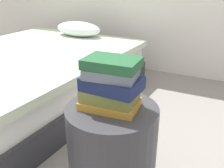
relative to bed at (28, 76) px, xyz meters
The scene contains 7 objects.
bed is the anchor object (origin of this frame).
side_table 1.38m from the bed, 29.55° to the right, with size 0.44×0.44×0.52m, color #333338.
book_ochre 1.40m from the bed, 29.70° to the right, with size 0.26×0.17×0.04m, color #B7842D.
book_olive 1.41m from the bed, 29.65° to the right, with size 0.25×0.16×0.06m, color olive.
book_navy 1.43m from the bed, 29.49° to the right, with size 0.26×0.17×0.06m, color #19234C.
book_slate 1.45m from the bed, 29.80° to the right, with size 0.22×0.15×0.04m, color slate.
book_forest 1.46m from the bed, 29.48° to the right, with size 0.24×0.17×0.04m, color #1E512D.
Camera 1 is at (0.46, -0.93, 1.08)m, focal length 40.42 mm.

